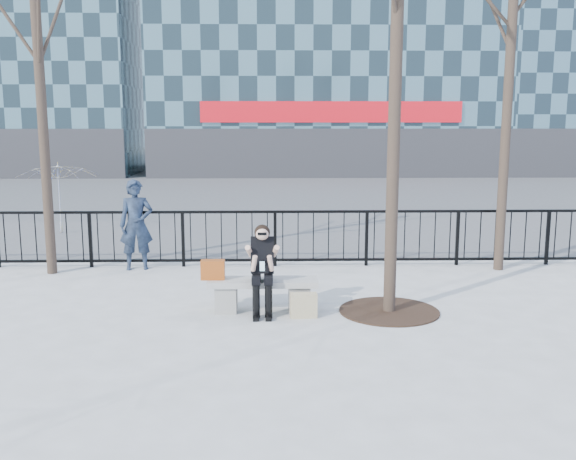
{
  "coord_description": "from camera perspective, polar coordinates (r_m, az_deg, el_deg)",
  "views": [
    {
      "loc": [
        0.16,
        -9.35,
        2.86
      ],
      "look_at": [
        0.4,
        0.8,
        1.1
      ],
      "focal_mm": 40.0,
      "sensor_mm": 36.0,
      "label": 1
    }
  ],
  "objects": [
    {
      "name": "standing_man",
      "position": [
        12.59,
        -13.34,
        0.46
      ],
      "size": [
        0.7,
        0.53,
        1.73
      ],
      "primitive_type": "imported",
      "rotation": [
        0.0,
        0.0,
        0.2
      ],
      "color": "black",
      "rests_on": "ground"
    },
    {
      "name": "seated_woman",
      "position": [
        9.45,
        -2.29,
        -3.58
      ],
      "size": [
        0.5,
        0.64,
        1.34
      ],
      "color": "black",
      "rests_on": "ground"
    },
    {
      "name": "shopping_bag",
      "position": [
        9.4,
        1.4,
        -6.72
      ],
      "size": [
        0.4,
        0.17,
        0.37
      ],
      "primitive_type": "cube",
      "rotation": [
        0.0,
        0.0,
        0.08
      ],
      "color": "beige",
      "rests_on": "ground"
    },
    {
      "name": "railing",
      "position": [
        12.56,
        -2.07,
        -0.75
      ],
      "size": [
        14.0,
        0.06,
        1.1
      ],
      "color": "black",
      "rests_on": "ground"
    },
    {
      "name": "handbag",
      "position": [
        9.67,
        -6.7,
        -3.53
      ],
      "size": [
        0.36,
        0.17,
        0.29
      ],
      "primitive_type": "cube",
      "rotation": [
        0.0,
        0.0,
        0.0
      ],
      "color": "#9B4313",
      "rests_on": "bench_main"
    },
    {
      "name": "tree_grate",
      "position": [
        9.83,
        8.97,
        -7.12
      ],
      "size": [
        1.5,
        1.5,
        0.02
      ],
      "primitive_type": "cylinder",
      "color": "black",
      "rests_on": "ground"
    },
    {
      "name": "tree_left",
      "position": [
        12.72,
        -21.57,
        18.23
      ],
      "size": [
        2.8,
        2.8,
        6.5
      ],
      "color": "black",
      "rests_on": "ground"
    },
    {
      "name": "street_surface",
      "position": [
        24.52,
        -1.73,
        3.14
      ],
      "size": [
        60.0,
        23.0,
        0.01
      ],
      "primitive_type": "cube",
      "color": "#474747",
      "rests_on": "ground"
    },
    {
      "name": "ground",
      "position": [
        9.78,
        -2.25,
        -7.18
      ],
      "size": [
        120.0,
        120.0,
        0.0
      ],
      "primitive_type": "plane",
      "color": "gray",
      "rests_on": "ground"
    },
    {
      "name": "bench_main",
      "position": [
        9.69,
        -2.26,
        -5.48
      ],
      "size": [
        1.65,
        0.46,
        0.49
      ],
      "color": "slate",
      "rests_on": "ground"
    },
    {
      "name": "vendor_umbrella",
      "position": [
        17.09,
        -19.65,
        2.68
      ],
      "size": [
        2.41,
        2.44,
        1.8
      ],
      "primitive_type": "imported",
      "rotation": [
        0.0,
        0.0,
        0.26
      ],
      "color": "yellow",
      "rests_on": "ground"
    }
  ]
}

